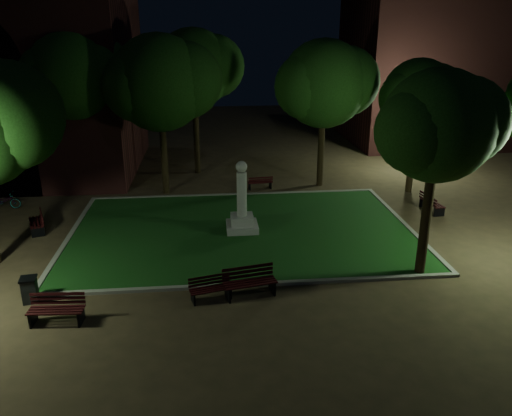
# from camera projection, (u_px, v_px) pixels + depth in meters

# --- Properties ---
(ground) EXTENTS (80.00, 80.00, 0.00)m
(ground) POSITION_uv_depth(u_px,v_px,m) (246.00, 250.00, 20.74)
(ground) COLOR #453622
(lawn) EXTENTS (15.00, 10.00, 0.08)m
(lawn) POSITION_uv_depth(u_px,v_px,m) (242.00, 230.00, 22.59)
(lawn) COLOR #164214
(lawn) RESTS_ON ground
(lawn_kerb) EXTENTS (15.40, 10.40, 0.12)m
(lawn_kerb) POSITION_uv_depth(u_px,v_px,m) (242.00, 230.00, 22.59)
(lawn_kerb) COLOR slate
(lawn_kerb) RESTS_ON ground
(monument) EXTENTS (1.40, 1.40, 3.20)m
(monument) POSITION_uv_depth(u_px,v_px,m) (242.00, 212.00, 22.28)
(monument) COLOR #9B9790
(monument) RESTS_ON lawn
(building_far) EXTENTS (16.00, 10.00, 12.00)m
(building_far) POSITION_uv_depth(u_px,v_px,m) (454.00, 64.00, 39.05)
(building_far) COLOR #441B1A
(building_far) RESTS_ON ground
(tree_north_wl) EXTENTS (6.19, 5.05, 8.51)m
(tree_north_wl) POSITION_uv_depth(u_px,v_px,m) (162.00, 83.00, 25.82)
(tree_north_wl) COLOR black
(tree_north_wl) RESTS_ON ground
(tree_north_er) EXTENTS (5.92, 4.83, 8.21)m
(tree_north_er) POSITION_uv_depth(u_px,v_px,m) (326.00, 84.00, 27.25)
(tree_north_er) COLOR black
(tree_north_er) RESTS_ON ground
(tree_ne) EXTENTS (4.71, 3.84, 7.26)m
(tree_ne) POSITION_uv_depth(u_px,v_px,m) (420.00, 95.00, 26.27)
(tree_ne) COLOR black
(tree_ne) RESTS_ON ground
(tree_se) EXTENTS (4.78, 3.90, 7.53)m
(tree_se) POSITION_uv_depth(u_px,v_px,m) (440.00, 126.00, 16.85)
(tree_se) COLOR black
(tree_se) RESTS_ON ground
(tree_nw) EXTENTS (5.93, 4.84, 8.75)m
(tree_nw) POSITION_uv_depth(u_px,v_px,m) (76.00, 75.00, 26.19)
(tree_nw) COLOR black
(tree_nw) RESTS_ON ground
(tree_far_north) EXTENTS (5.74, 4.68, 8.75)m
(tree_far_north) POSITION_uv_depth(u_px,v_px,m) (195.00, 69.00, 29.50)
(tree_far_north) COLOR black
(tree_far_north) RESTS_ON ground
(lamppost_nw) EXTENTS (1.18, 0.28, 4.50)m
(lamppost_nw) POSITION_uv_depth(u_px,v_px,m) (8.00, 130.00, 28.75)
(lamppost_nw) COLOR black
(lamppost_nw) RESTS_ON ground
(lamppost_ne) EXTENTS (1.18, 0.28, 4.17)m
(lamppost_ne) POSITION_uv_depth(u_px,v_px,m) (413.00, 126.00, 31.02)
(lamppost_ne) COLOR black
(lamppost_ne) RESTS_ON ground
(bench_near_left) EXTENTS (1.52, 0.84, 0.79)m
(bench_near_left) POSITION_uv_depth(u_px,v_px,m) (211.00, 289.00, 16.90)
(bench_near_left) COLOR black
(bench_near_left) RESTS_ON ground
(bench_near_right) EXTENTS (1.91, 0.99, 1.00)m
(bench_near_right) POSITION_uv_depth(u_px,v_px,m) (250.00, 283.00, 17.10)
(bench_near_right) COLOR black
(bench_near_right) RESTS_ON ground
(bench_west_near) EXTENTS (1.72, 0.69, 0.93)m
(bench_west_near) POSITION_uv_depth(u_px,v_px,m) (57.00, 310.00, 15.52)
(bench_west_near) COLOR black
(bench_west_near) RESTS_ON ground
(bench_left_side) EXTENTS (1.09, 1.70, 0.88)m
(bench_left_side) POSITION_uv_depth(u_px,v_px,m) (38.00, 223.00, 22.50)
(bench_left_side) COLOR black
(bench_left_side) RESTS_ON ground
(bench_right_side) EXTENTS (0.72, 1.67, 0.89)m
(bench_right_side) POSITION_uv_depth(u_px,v_px,m) (431.00, 204.00, 24.89)
(bench_right_side) COLOR black
(bench_right_side) RESTS_ON ground
(bench_far_side) EXTENTS (1.43, 0.62, 0.76)m
(bench_far_side) POSITION_uv_depth(u_px,v_px,m) (260.00, 183.00, 28.37)
(bench_far_side) COLOR black
(bench_far_side) RESTS_ON ground
(trash_bin) EXTENTS (0.60, 0.60, 0.90)m
(trash_bin) POSITION_uv_depth(u_px,v_px,m) (30.00, 290.00, 16.68)
(trash_bin) COLOR black
(trash_bin) RESTS_ON ground
(bicycle) EXTENTS (1.70, 0.71, 0.87)m
(bicycle) POSITION_uv_depth(u_px,v_px,m) (4.00, 201.00, 25.22)
(bicycle) COLOR black
(bicycle) RESTS_ON ground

